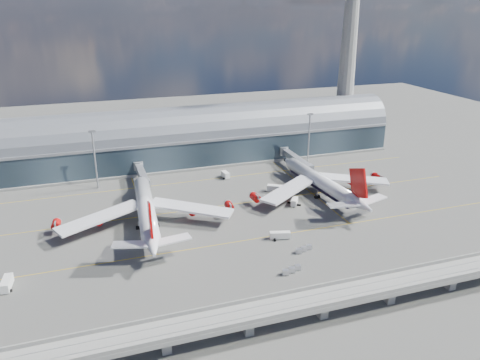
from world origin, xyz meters
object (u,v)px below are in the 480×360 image
object	(u,v)px
service_truck_4	(225,175)
cargo_train_1	(304,249)
service_truck_1	(148,223)
service_truck_3	(294,202)
control_tower	(349,49)
service_truck_2	(280,235)
airliner_right	(322,183)
floodlight_mast_right	(309,138)
airliner_left	(146,211)
service_truck_5	(275,189)
cargo_train_0	(292,270)
floodlight_mast_left	(95,158)
service_truck_0	(7,284)

from	to	relation	value
service_truck_4	cargo_train_1	world-z (taller)	service_truck_4
service_truck_1	service_truck_3	bearing A→B (deg)	-75.57
control_tower	service_truck_2	bearing A→B (deg)	-129.45
airliner_right	control_tower	bearing A→B (deg)	49.94
service_truck_1	airliner_right	bearing A→B (deg)	-71.35
floodlight_mast_right	airliner_left	size ratio (longest dim) A/B	0.38
service_truck_2	airliner_left	bearing A→B (deg)	74.92
service_truck_3	cargo_train_1	world-z (taller)	service_truck_3
service_truck_5	cargo_train_1	size ratio (longest dim) A/B	1.00
service_truck_5	cargo_train_1	distance (m)	50.48
floodlight_mast_right	service_truck_5	distance (m)	42.66
cargo_train_0	floodlight_mast_left	bearing A→B (deg)	46.85
floodlight_mast_right	cargo_train_1	distance (m)	88.36
cargo_train_1	control_tower	bearing A→B (deg)	-17.39
airliner_right	service_truck_3	distance (m)	16.20
service_truck_2	service_truck_4	distance (m)	61.96
floodlight_mast_left	floodlight_mast_right	xyz separation A→B (m)	(100.00, 0.00, 0.00)
service_truck_0	service_truck_5	xyz separation A→B (m)	(98.45, 41.86, 0.08)
control_tower	service_truck_1	distance (m)	148.65
service_truck_1	service_truck_4	xyz separation A→B (m)	(40.64, 38.51, 0.19)
floodlight_mast_left	cargo_train_1	distance (m)	99.34
airliner_right	service_truck_0	xyz separation A→B (m)	(-115.45, -32.70, -3.86)
service_truck_0	service_truck_3	world-z (taller)	service_truck_0
airliner_right	cargo_train_0	distance (m)	62.40
service_truck_1	service_truck_4	world-z (taller)	service_truck_4
airliner_right	cargo_train_1	bearing A→B (deg)	-128.39
airliner_left	cargo_train_0	size ratio (longest dim) A/B	9.59
floodlight_mast_left	cargo_train_0	distance (m)	102.87
cargo_train_0	cargo_train_1	bearing A→B (deg)	-24.28
service_truck_3	cargo_train_0	distance (m)	49.91
cargo_train_0	service_truck_5	bearing A→B (deg)	-1.23
service_truck_0	service_truck_5	world-z (taller)	service_truck_5
service_truck_0	cargo_train_1	world-z (taller)	service_truck_0
airliner_right	service_truck_1	bearing A→B (deg)	-179.14
service_truck_1	service_truck_2	size ratio (longest dim) A/B	0.66
airliner_left	cargo_train_1	xyz separation A→B (m)	(45.29, -34.34, -5.15)
service_truck_3	service_truck_4	distance (m)	41.36
floodlight_mast_left	service_truck_4	world-z (taller)	floodlight_mast_left
airliner_left	cargo_train_0	distance (m)	57.81
service_truck_1	service_truck_3	xyz separation A→B (m)	(57.79, 0.87, 0.07)
service_truck_3	cargo_train_0	bearing A→B (deg)	-81.86
cargo_train_0	cargo_train_1	size ratio (longest dim) A/B	1.07
cargo_train_1	service_truck_0	bearing A→B (deg)	102.92
airliner_left	cargo_train_1	distance (m)	57.07
cargo_train_0	control_tower	bearing A→B (deg)	-19.10
control_tower	service_truck_3	xyz separation A→B (m)	(-62.07, -71.21, -50.29)
floodlight_mast_left	service_truck_3	distance (m)	85.66
service_truck_1	cargo_train_1	bearing A→B (deg)	-113.26
airliner_left	service_truck_2	size ratio (longest dim) A/B	9.40
service_truck_1	service_truck_5	xyz separation A→B (m)	(55.47, 15.61, 0.29)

